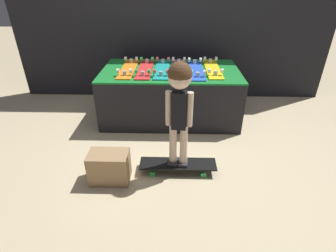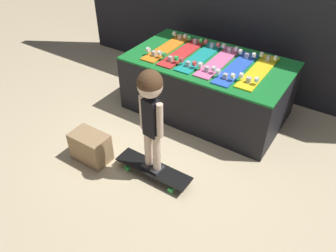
{
  "view_description": "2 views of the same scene",
  "coord_description": "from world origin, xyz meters",
  "px_view_note": "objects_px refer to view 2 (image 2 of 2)",
  "views": [
    {
      "loc": [
        0.06,
        -2.51,
        1.62
      ],
      "look_at": [
        -0.01,
        -0.25,
        0.35
      ],
      "focal_mm": 28.0,
      "sensor_mm": 36.0,
      "label": 1
    },
    {
      "loc": [
        1.35,
        -2.19,
        2.19
      ],
      "look_at": [
        0.08,
        -0.25,
        0.39
      ],
      "focal_mm": 35.0,
      "sensor_mm": 36.0,
      "label": 2
    }
  ],
  "objects_px": {
    "skateboard_teal_on_rack": "(201,56)",
    "storage_box": "(91,147)",
    "skateboard_on_floor": "(153,169)",
    "child": "(151,105)",
    "skateboard_yellow_on_rack": "(259,71)",
    "skateboard_red_on_rack": "(183,52)",
    "skateboard_pink_on_rack": "(219,61)",
    "skateboard_blue_on_rack": "(236,67)",
    "skateboard_orange_on_rack": "(168,47)"
  },
  "relations": [
    {
      "from": "skateboard_on_floor",
      "to": "skateboard_teal_on_rack",
      "type": "bearing_deg",
      "value": 99.68
    },
    {
      "from": "skateboard_orange_on_rack",
      "to": "skateboard_yellow_on_rack",
      "type": "distance_m",
      "value": 1.05
    },
    {
      "from": "skateboard_pink_on_rack",
      "to": "storage_box",
      "type": "bearing_deg",
      "value": -115.37
    },
    {
      "from": "skateboard_red_on_rack",
      "to": "skateboard_pink_on_rack",
      "type": "height_order",
      "value": "same"
    },
    {
      "from": "skateboard_pink_on_rack",
      "to": "skateboard_on_floor",
      "type": "bearing_deg",
      "value": -90.45
    },
    {
      "from": "skateboard_teal_on_rack",
      "to": "skateboard_on_floor",
      "type": "relative_size",
      "value": 1.09
    },
    {
      "from": "skateboard_blue_on_rack",
      "to": "storage_box",
      "type": "relative_size",
      "value": 2.23
    },
    {
      "from": "skateboard_orange_on_rack",
      "to": "storage_box",
      "type": "height_order",
      "value": "skateboard_orange_on_rack"
    },
    {
      "from": "skateboard_teal_on_rack",
      "to": "skateboard_pink_on_rack",
      "type": "distance_m",
      "value": 0.21
    },
    {
      "from": "skateboard_orange_on_rack",
      "to": "skateboard_yellow_on_rack",
      "type": "bearing_deg",
      "value": 1.4
    },
    {
      "from": "skateboard_pink_on_rack",
      "to": "child",
      "type": "height_order",
      "value": "child"
    },
    {
      "from": "skateboard_teal_on_rack",
      "to": "skateboard_blue_on_rack",
      "type": "distance_m",
      "value": 0.42
    },
    {
      "from": "skateboard_on_floor",
      "to": "child",
      "type": "relative_size",
      "value": 0.74
    },
    {
      "from": "skateboard_blue_on_rack",
      "to": "skateboard_on_floor",
      "type": "height_order",
      "value": "skateboard_blue_on_rack"
    },
    {
      "from": "skateboard_pink_on_rack",
      "to": "skateboard_blue_on_rack",
      "type": "height_order",
      "value": "same"
    },
    {
      "from": "skateboard_pink_on_rack",
      "to": "skateboard_yellow_on_rack",
      "type": "height_order",
      "value": "same"
    },
    {
      "from": "skateboard_teal_on_rack",
      "to": "skateboard_pink_on_rack",
      "type": "relative_size",
      "value": 1.0
    },
    {
      "from": "skateboard_red_on_rack",
      "to": "skateboard_yellow_on_rack",
      "type": "relative_size",
      "value": 1.0
    },
    {
      "from": "skateboard_pink_on_rack",
      "to": "skateboard_blue_on_rack",
      "type": "bearing_deg",
      "value": -8.63
    },
    {
      "from": "skateboard_yellow_on_rack",
      "to": "skateboard_on_floor",
      "type": "distance_m",
      "value": 1.4
    },
    {
      "from": "skateboard_red_on_rack",
      "to": "skateboard_on_floor",
      "type": "distance_m",
      "value": 1.37
    },
    {
      "from": "skateboard_teal_on_rack",
      "to": "skateboard_on_floor",
      "type": "height_order",
      "value": "skateboard_teal_on_rack"
    },
    {
      "from": "child",
      "to": "storage_box",
      "type": "relative_size",
      "value": 2.75
    },
    {
      "from": "skateboard_on_floor",
      "to": "skateboard_pink_on_rack",
      "type": "bearing_deg",
      "value": 89.55
    },
    {
      "from": "skateboard_red_on_rack",
      "to": "skateboard_pink_on_rack",
      "type": "relative_size",
      "value": 1.0
    },
    {
      "from": "skateboard_teal_on_rack",
      "to": "skateboard_blue_on_rack",
      "type": "height_order",
      "value": "same"
    },
    {
      "from": "storage_box",
      "to": "skateboard_orange_on_rack",
      "type": "bearing_deg",
      "value": 90.08
    },
    {
      "from": "skateboard_pink_on_rack",
      "to": "storage_box",
      "type": "relative_size",
      "value": 2.23
    },
    {
      "from": "skateboard_pink_on_rack",
      "to": "storage_box",
      "type": "distance_m",
      "value": 1.55
    },
    {
      "from": "skateboard_orange_on_rack",
      "to": "skateboard_blue_on_rack",
      "type": "xyz_separation_m",
      "value": [
        0.84,
        -0.03,
        0.0
      ]
    },
    {
      "from": "skateboard_yellow_on_rack",
      "to": "storage_box",
      "type": "xyz_separation_m",
      "value": [
        -1.05,
        -1.35,
        -0.51
      ]
    },
    {
      "from": "skateboard_blue_on_rack",
      "to": "storage_box",
      "type": "bearing_deg",
      "value": -122.95
    },
    {
      "from": "skateboard_red_on_rack",
      "to": "child",
      "type": "distance_m",
      "value": 1.25
    },
    {
      "from": "skateboard_teal_on_rack",
      "to": "storage_box",
      "type": "distance_m",
      "value": 1.47
    },
    {
      "from": "skateboard_on_floor",
      "to": "child",
      "type": "distance_m",
      "value": 0.7
    },
    {
      "from": "child",
      "to": "storage_box",
      "type": "height_order",
      "value": "child"
    },
    {
      "from": "skateboard_on_floor",
      "to": "storage_box",
      "type": "relative_size",
      "value": 2.04
    },
    {
      "from": "skateboard_orange_on_rack",
      "to": "skateboard_yellow_on_rack",
      "type": "height_order",
      "value": "same"
    },
    {
      "from": "child",
      "to": "storage_box",
      "type": "distance_m",
      "value": 0.89
    },
    {
      "from": "skateboard_orange_on_rack",
      "to": "skateboard_red_on_rack",
      "type": "distance_m",
      "value": 0.21
    },
    {
      "from": "skateboard_orange_on_rack",
      "to": "child",
      "type": "xyz_separation_m",
      "value": [
        0.62,
        -1.18,
        0.12
      ]
    },
    {
      "from": "skateboard_blue_on_rack",
      "to": "skateboard_yellow_on_rack",
      "type": "height_order",
      "value": "same"
    },
    {
      "from": "skateboard_pink_on_rack",
      "to": "skateboard_blue_on_rack",
      "type": "xyz_separation_m",
      "value": [
        0.21,
        -0.03,
        0.0
      ]
    },
    {
      "from": "skateboard_orange_on_rack",
      "to": "skateboard_pink_on_rack",
      "type": "xyz_separation_m",
      "value": [
        0.63,
        0.0,
        0.0
      ]
    },
    {
      "from": "storage_box",
      "to": "child",
      "type": "bearing_deg",
      "value": 12.81
    },
    {
      "from": "skateboard_teal_on_rack",
      "to": "skateboard_yellow_on_rack",
      "type": "bearing_deg",
      "value": 2.73
    },
    {
      "from": "skateboard_red_on_rack",
      "to": "storage_box",
      "type": "relative_size",
      "value": 2.23
    },
    {
      "from": "skateboard_teal_on_rack",
      "to": "skateboard_blue_on_rack",
      "type": "relative_size",
      "value": 1.0
    },
    {
      "from": "skateboard_orange_on_rack",
      "to": "skateboard_red_on_rack",
      "type": "height_order",
      "value": "same"
    },
    {
      "from": "skateboard_pink_on_rack",
      "to": "storage_box",
      "type": "height_order",
      "value": "skateboard_pink_on_rack"
    }
  ]
}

